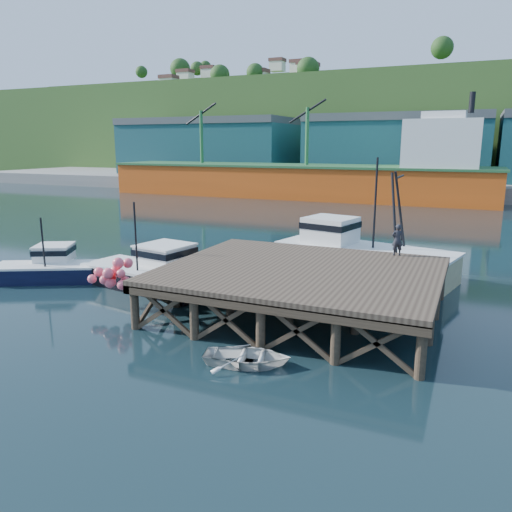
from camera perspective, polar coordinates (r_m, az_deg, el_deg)
The scene contains 12 objects.
ground at distance 25.31m, azimuth -6.77°, elevation -4.80°, with size 300.00×300.00×0.00m, color black.
wharf at distance 22.39m, azimuth 5.09°, elevation -1.92°, with size 12.00×10.00×2.62m.
far_quay at distance 91.82m, azimuth 16.08°, elevation 8.11°, with size 160.00×40.00×2.00m, color gray.
warehouse_left at distance 97.96m, azimuth -5.32°, elevation 12.03°, with size 32.00×16.00×9.00m, color #184D51.
warehouse_mid at distance 86.64m, azimuth 15.84°, elevation 11.53°, with size 28.00×16.00×9.00m, color #184D51.
cargo_ship at distance 71.95m, azimuth 6.94°, elevation 9.22°, with size 55.50×10.00×13.75m.
hillside at distance 121.42m, azimuth 18.40°, elevation 13.70°, with size 220.00×50.00×22.00m, color #2D511E.
boat_navy at distance 30.61m, azimuth -22.41°, elevation -1.17°, with size 6.23×4.61×3.70m.
boat_black at distance 27.52m, azimuth -11.74°, elevation -1.69°, with size 7.96×6.61×4.69m.
trawler at distance 29.61m, azimuth 11.88°, elevation 0.41°, with size 10.78×5.87×6.85m.
dinghy at distance 17.75m, azimuth -1.02°, elevation -11.44°, with size 2.18×3.05×0.63m, color silver.
dockworker at distance 25.79m, azimuth 15.85°, elevation 1.79°, with size 0.57×0.37×1.56m, color black.
Camera 1 is at (12.36, -20.74, 7.58)m, focal length 35.00 mm.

